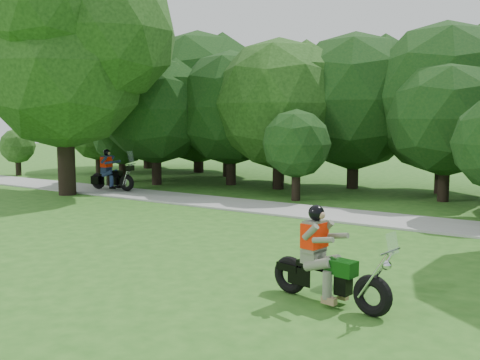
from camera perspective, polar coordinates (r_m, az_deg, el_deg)
The scene contains 6 objects.
ground at distance 10.44m, azimuth -8.88°, elevation -10.29°, with size 100.00×100.00×0.00m, color #2A611B.
walkway at distance 17.08m, azimuth 9.33°, elevation -3.58°, with size 60.00×2.20×0.06m, color gray.
tree_line at distance 23.15m, azimuth 14.87°, elevation 7.97°, with size 40.23×11.98×7.83m.
big_tree_west at distance 22.54m, azimuth -17.80°, elevation 13.26°, with size 8.64×6.56×9.96m.
chopper_motorcycle at distance 8.96m, azimuth 8.90°, elevation -9.19°, with size 2.25×0.79×1.61m.
touring_motorcycle at distance 22.81m, azimuth -13.75°, elevation 0.50°, with size 2.23×0.77×1.70m.
Camera 1 is at (6.70, -7.42, 3.02)m, focal length 40.00 mm.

